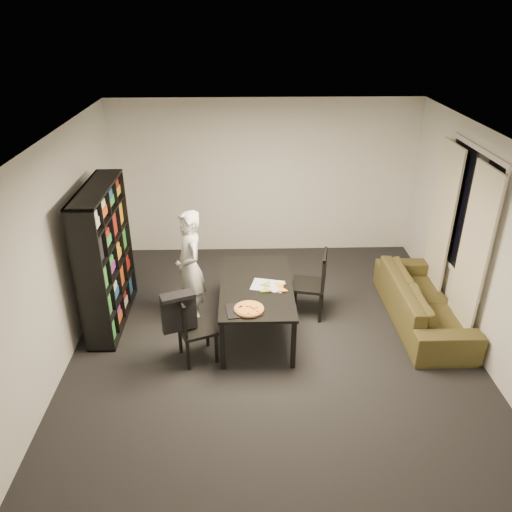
{
  "coord_description": "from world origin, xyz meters",
  "views": [
    {
      "loc": [
        -0.37,
        -5.21,
        3.88
      ],
      "look_at": [
        -0.21,
        0.38,
        1.05
      ],
      "focal_mm": 35.0,
      "sensor_mm": 36.0,
      "label": 1
    }
  ],
  "objects_px": {
    "dining_table": "(256,289)",
    "person": "(190,267)",
    "baking_tray": "(244,310)",
    "sofa": "(423,301)",
    "chair_left": "(190,325)",
    "bookshelf": "(105,257)",
    "chair_right": "(315,280)",
    "pepperoni_pizza": "(249,309)"
  },
  "relations": [
    {
      "from": "dining_table",
      "to": "person",
      "type": "height_order",
      "value": "person"
    },
    {
      "from": "baking_tray",
      "to": "person",
      "type": "bearing_deg",
      "value": 127.61
    },
    {
      "from": "baking_tray",
      "to": "sofa",
      "type": "height_order",
      "value": "baking_tray"
    },
    {
      "from": "person",
      "to": "sofa",
      "type": "xyz_separation_m",
      "value": [
        3.12,
        -0.17,
        -0.48
      ]
    },
    {
      "from": "chair_left",
      "to": "bookshelf",
      "type": "bearing_deg",
      "value": 30.3
    },
    {
      "from": "person",
      "to": "dining_table",
      "type": "bearing_deg",
      "value": 47.52
    },
    {
      "from": "dining_table",
      "to": "person",
      "type": "xyz_separation_m",
      "value": [
        -0.87,
        0.33,
        0.16
      ]
    },
    {
      "from": "chair_right",
      "to": "pepperoni_pizza",
      "type": "height_order",
      "value": "chair_right"
    },
    {
      "from": "sofa",
      "to": "chair_right",
      "type": "bearing_deg",
      "value": 82.03
    },
    {
      "from": "bookshelf",
      "to": "dining_table",
      "type": "distance_m",
      "value": 2.0
    },
    {
      "from": "chair_left",
      "to": "pepperoni_pizza",
      "type": "xyz_separation_m",
      "value": [
        0.7,
        -0.01,
        0.21
      ]
    },
    {
      "from": "chair_right",
      "to": "sofa",
      "type": "xyz_separation_m",
      "value": [
        1.45,
        -0.2,
        -0.24
      ]
    },
    {
      "from": "person",
      "to": "baking_tray",
      "type": "relative_size",
      "value": 3.91
    },
    {
      "from": "baking_tray",
      "to": "sofa",
      "type": "relative_size",
      "value": 0.19
    },
    {
      "from": "chair_right",
      "to": "sofa",
      "type": "relative_size",
      "value": 0.46
    },
    {
      "from": "person",
      "to": "chair_left",
      "type": "bearing_deg",
      "value": -17.72
    },
    {
      "from": "chair_right",
      "to": "baking_tray",
      "type": "bearing_deg",
      "value": -33.8
    },
    {
      "from": "person",
      "to": "sofa",
      "type": "bearing_deg",
      "value": 65.09
    },
    {
      "from": "dining_table",
      "to": "chair_right",
      "type": "relative_size",
      "value": 1.73
    },
    {
      "from": "chair_left",
      "to": "sofa",
      "type": "xyz_separation_m",
      "value": [
        3.06,
        0.75,
        -0.2
      ]
    },
    {
      "from": "dining_table",
      "to": "baking_tray",
      "type": "xyz_separation_m",
      "value": [
        -0.16,
        -0.58,
        0.07
      ]
    },
    {
      "from": "chair_left",
      "to": "baking_tray",
      "type": "relative_size",
      "value": 2.2
    },
    {
      "from": "person",
      "to": "pepperoni_pizza",
      "type": "bearing_deg",
      "value": 17.8
    },
    {
      "from": "baking_tray",
      "to": "chair_right",
      "type": "bearing_deg",
      "value": 44.1
    },
    {
      "from": "baking_tray",
      "to": "sofa",
      "type": "distance_m",
      "value": 2.56
    },
    {
      "from": "bookshelf",
      "to": "chair_right",
      "type": "relative_size",
      "value": 1.99
    },
    {
      "from": "chair_left",
      "to": "sofa",
      "type": "height_order",
      "value": "chair_left"
    },
    {
      "from": "chair_right",
      "to": "baking_tray",
      "type": "xyz_separation_m",
      "value": [
        -0.98,
        -0.95,
        0.15
      ]
    },
    {
      "from": "dining_table",
      "to": "pepperoni_pizza",
      "type": "xyz_separation_m",
      "value": [
        -0.1,
        -0.6,
        0.09
      ]
    },
    {
      "from": "person",
      "to": "sofa",
      "type": "relative_size",
      "value": 0.75
    },
    {
      "from": "chair_right",
      "to": "chair_left",
      "type": "bearing_deg",
      "value": -47.37
    },
    {
      "from": "chair_right",
      "to": "pepperoni_pizza",
      "type": "xyz_separation_m",
      "value": [
        -0.91,
        -0.96,
        0.17
      ]
    },
    {
      "from": "chair_left",
      "to": "pepperoni_pizza",
      "type": "relative_size",
      "value": 2.51
    },
    {
      "from": "dining_table",
      "to": "chair_right",
      "type": "distance_m",
      "value": 0.89
    },
    {
      "from": "dining_table",
      "to": "chair_right",
      "type": "height_order",
      "value": "chair_right"
    },
    {
      "from": "chair_right",
      "to": "baking_tray",
      "type": "relative_size",
      "value": 2.39
    },
    {
      "from": "chair_right",
      "to": "bookshelf",
      "type": "bearing_deg",
      "value": -76.94
    },
    {
      "from": "bookshelf",
      "to": "baking_tray",
      "type": "height_order",
      "value": "bookshelf"
    },
    {
      "from": "person",
      "to": "sofa",
      "type": "height_order",
      "value": "person"
    },
    {
      "from": "chair_left",
      "to": "sofa",
      "type": "relative_size",
      "value": 0.42
    },
    {
      "from": "dining_table",
      "to": "pepperoni_pizza",
      "type": "bearing_deg",
      "value": -99.66
    },
    {
      "from": "bookshelf",
      "to": "chair_right",
      "type": "height_order",
      "value": "bookshelf"
    }
  ]
}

